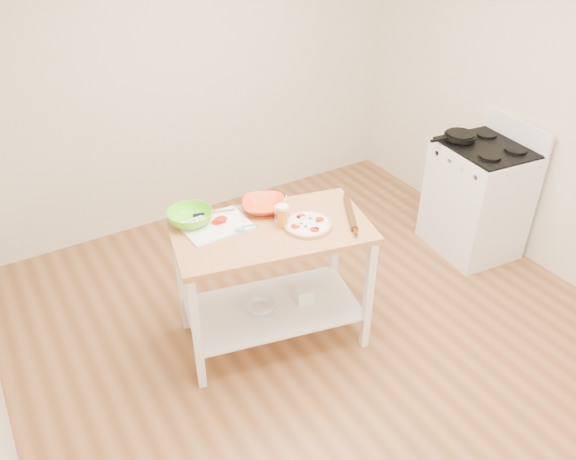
% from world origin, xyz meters
% --- Properties ---
extents(room_shell, '(4.04, 4.54, 2.74)m').
position_xyz_m(room_shell, '(0.00, 0.00, 1.35)').
color(room_shell, '#946036').
rests_on(room_shell, ground).
extents(prep_island, '(1.33, 0.91, 0.90)m').
position_xyz_m(prep_island, '(-0.29, 0.39, 0.65)').
color(prep_island, '#BB7D4D').
rests_on(prep_island, ground).
extents(gas_stove, '(0.66, 0.75, 1.11)m').
position_xyz_m(gas_stove, '(1.70, 0.47, 0.47)').
color(gas_stove, silver).
rests_on(gas_stove, ground).
extents(skillet, '(0.40, 0.25, 0.03)m').
position_xyz_m(skillet, '(1.58, 0.67, 0.97)').
color(skillet, black).
rests_on(skillet, gas_stove).
extents(pizza, '(0.30, 0.30, 0.05)m').
position_xyz_m(pizza, '(-0.09, 0.28, 0.92)').
color(pizza, '#DDAF5E').
rests_on(pizza, prep_island).
extents(cutting_board, '(0.41, 0.32, 0.04)m').
position_xyz_m(cutting_board, '(-0.58, 0.59, 0.91)').
color(cutting_board, white).
rests_on(cutting_board, prep_island).
extents(spatula, '(0.16, 0.05, 0.01)m').
position_xyz_m(spatula, '(-0.44, 0.45, 0.92)').
color(spatula, '#3EADB0').
rests_on(spatula, cutting_board).
extents(knife, '(0.27, 0.09, 0.01)m').
position_xyz_m(knife, '(-0.56, 0.72, 0.92)').
color(knife, silver).
rests_on(knife, cutting_board).
extents(orange_bowl, '(0.37, 0.37, 0.07)m').
position_xyz_m(orange_bowl, '(-0.23, 0.60, 0.93)').
color(orange_bowl, '#EE4E1E').
rests_on(orange_bowl, prep_island).
extents(green_bowl, '(0.32, 0.32, 0.09)m').
position_xyz_m(green_bowl, '(-0.69, 0.70, 0.94)').
color(green_bowl, '#66E219').
rests_on(green_bowl, prep_island).
extents(beer_pint, '(0.07, 0.07, 0.15)m').
position_xyz_m(beer_pint, '(-0.22, 0.37, 0.97)').
color(beer_pint, orange).
rests_on(beer_pint, prep_island).
extents(yogurt_tub, '(0.09, 0.09, 0.19)m').
position_xyz_m(yogurt_tub, '(-0.20, 0.42, 0.95)').
color(yogurt_tub, white).
rests_on(yogurt_tub, prep_island).
extents(rolling_pin, '(0.22, 0.35, 0.04)m').
position_xyz_m(rolling_pin, '(0.20, 0.25, 0.92)').
color(rolling_pin, '#512E12').
rests_on(rolling_pin, prep_island).
extents(shelf_glass_bowl, '(0.21, 0.21, 0.06)m').
position_xyz_m(shelf_glass_bowl, '(-0.38, 0.40, 0.29)').
color(shelf_glass_bowl, silver).
rests_on(shelf_glass_bowl, prep_island).
extents(shelf_bin, '(0.13, 0.13, 0.11)m').
position_xyz_m(shelf_bin, '(-0.08, 0.33, 0.31)').
color(shelf_bin, white).
rests_on(shelf_bin, prep_island).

